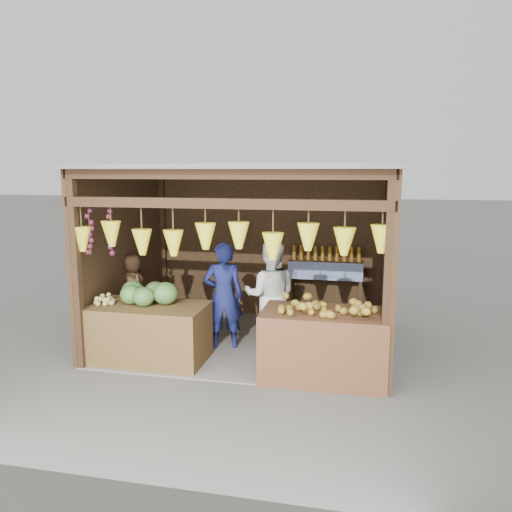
{
  "coord_description": "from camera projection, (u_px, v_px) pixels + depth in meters",
  "views": [
    {
      "loc": [
        1.63,
        -7.08,
        2.58
      ],
      "look_at": [
        0.14,
        -0.1,
        1.35
      ],
      "focal_mm": 35.0,
      "sensor_mm": 36.0,
      "label": 1
    }
  ],
  "objects": [
    {
      "name": "vendor_seated",
      "position": [
        133.0,
        287.0,
        7.87
      ],
      "size": [
        0.59,
        0.56,
        1.01
      ],
      "primitive_type": "imported",
      "rotation": [
        0.0,
        0.0,
        2.49
      ],
      "color": "brown",
      "rests_on": "stool"
    },
    {
      "name": "man_standing",
      "position": [
        224.0,
        296.0,
        7.21
      ],
      "size": [
        0.66,
        0.52,
        1.58
      ],
      "primitive_type": "imported",
      "rotation": [
        0.0,
        0.0,
        3.42
      ],
      "color": "#161C53",
      "rests_on": "ground"
    },
    {
      "name": "melon_pile",
      "position": [
        146.0,
        292.0,
        6.81
      ],
      "size": [
        1.0,
        0.5,
        0.32
      ],
      "primitive_type": null,
      "color": "#1C4C14",
      "rests_on": "counter_left"
    },
    {
      "name": "ground",
      "position": [
        249.0,
        342.0,
        7.6
      ],
      "size": [
        80.0,
        80.0,
        0.0
      ],
      "primitive_type": "plane",
      "color": "#514F49",
      "rests_on": "ground"
    },
    {
      "name": "stool",
      "position": [
        135.0,
        325.0,
        7.98
      ],
      "size": [
        0.28,
        0.28,
        0.27
      ],
      "primitive_type": "cube",
      "color": "black",
      "rests_on": "ground"
    },
    {
      "name": "tanfruit_pile",
      "position": [
        108.0,
        299.0,
        6.8
      ],
      "size": [
        0.34,
        0.4,
        0.13
      ],
      "primitive_type": null,
      "color": "#9E8549",
      "rests_on": "counter_left"
    },
    {
      "name": "counter_right",
      "position": [
        324.0,
        345.0,
        6.22
      ],
      "size": [
        1.54,
        0.85,
        0.87
      ],
      "primitive_type": "cube",
      "color": "#4D2C19",
      "rests_on": "ground"
    },
    {
      "name": "back_shelf",
      "position": [
        326.0,
        272.0,
        8.47
      ],
      "size": [
        1.25,
        0.32,
        1.32
      ],
      "color": "#382314",
      "rests_on": "ground"
    },
    {
      "name": "woman_standing",
      "position": [
        270.0,
        295.0,
        7.21
      ],
      "size": [
        0.83,
        0.68,
        1.6
      ],
      "primitive_type": "imported",
      "rotation": [
        0.0,
        0.0,
        3.23
      ],
      "color": "white",
      "rests_on": "ground"
    },
    {
      "name": "stall_structure",
      "position": [
        246.0,
        234.0,
        7.28
      ],
      "size": [
        4.3,
        3.3,
        2.66
      ],
      "color": "slate",
      "rests_on": "ground"
    },
    {
      "name": "counter_left",
      "position": [
        149.0,
        333.0,
        6.8
      ],
      "size": [
        1.56,
        0.85,
        0.79
      ],
      "primitive_type": "cube",
      "color": "#4E341A",
      "rests_on": "ground"
    },
    {
      "name": "mango_pile",
      "position": [
        330.0,
        304.0,
        6.06
      ],
      "size": [
        1.4,
        0.64,
        0.22
      ],
      "primitive_type": null,
      "color": "#B35B17",
      "rests_on": "counter_right"
    }
  ]
}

